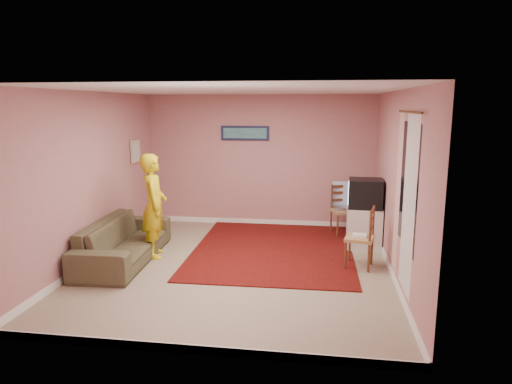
# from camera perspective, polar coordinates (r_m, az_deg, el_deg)

# --- Properties ---
(ground) EXTENTS (5.00, 5.00, 0.00)m
(ground) POSITION_cam_1_polar(r_m,az_deg,el_deg) (6.98, -2.28, -9.26)
(ground) COLOR gray
(ground) RESTS_ON ground
(wall_back) EXTENTS (4.50, 0.02, 2.60)m
(wall_back) POSITION_cam_1_polar(r_m,az_deg,el_deg) (9.09, 0.53, 3.91)
(wall_back) COLOR #B47677
(wall_back) RESTS_ON ground
(wall_front) EXTENTS (4.50, 0.02, 2.60)m
(wall_front) POSITION_cam_1_polar(r_m,az_deg,el_deg) (4.27, -8.52, -4.21)
(wall_front) COLOR #B47677
(wall_front) RESTS_ON ground
(wall_left) EXTENTS (0.02, 5.00, 2.60)m
(wall_left) POSITION_cam_1_polar(r_m,az_deg,el_deg) (7.39, -19.77, 1.66)
(wall_left) COLOR #B47677
(wall_left) RESTS_ON ground
(wall_right) EXTENTS (0.02, 5.00, 2.60)m
(wall_right) POSITION_cam_1_polar(r_m,az_deg,el_deg) (6.62, 17.17, 0.80)
(wall_right) COLOR #B47677
(wall_right) RESTS_ON ground
(ceiling) EXTENTS (4.50, 5.00, 0.02)m
(ceiling) POSITION_cam_1_polar(r_m,az_deg,el_deg) (6.56, -2.45, 12.59)
(ceiling) COLOR silver
(ceiling) RESTS_ON wall_back
(baseboard_back) EXTENTS (4.50, 0.02, 0.10)m
(baseboard_back) POSITION_cam_1_polar(r_m,az_deg,el_deg) (9.32, 0.51, -3.75)
(baseboard_back) COLOR white
(baseboard_back) RESTS_ON ground
(baseboard_front) EXTENTS (4.50, 0.02, 0.10)m
(baseboard_front) POSITION_cam_1_polar(r_m,az_deg,el_deg) (4.76, -8.04, -18.88)
(baseboard_front) COLOR white
(baseboard_front) RESTS_ON ground
(baseboard_left) EXTENTS (0.02, 5.00, 0.10)m
(baseboard_left) POSITION_cam_1_polar(r_m,az_deg,el_deg) (7.68, -19.11, -7.59)
(baseboard_left) COLOR white
(baseboard_left) RESTS_ON ground
(baseboard_right) EXTENTS (0.02, 5.00, 0.10)m
(baseboard_right) POSITION_cam_1_polar(r_m,az_deg,el_deg) (6.94, 16.50, -9.42)
(baseboard_right) COLOR white
(baseboard_right) RESTS_ON ground
(window) EXTENTS (0.01, 1.10, 1.50)m
(window) POSITION_cam_1_polar(r_m,az_deg,el_deg) (5.72, 18.55, 0.72)
(window) COLOR black
(window) RESTS_ON wall_right
(curtain_sheer) EXTENTS (0.01, 0.75, 2.10)m
(curtain_sheer) POSITION_cam_1_polar(r_m,az_deg,el_deg) (5.61, 18.55, -1.55)
(curtain_sheer) COLOR silver
(curtain_sheer) RESTS_ON wall_right
(curtain_floral) EXTENTS (0.01, 0.35, 2.10)m
(curtain_floral) POSITION_cam_1_polar(r_m,az_deg,el_deg) (6.28, 17.30, -0.19)
(curtain_floral) COLOR beige
(curtain_floral) RESTS_ON wall_right
(curtain_rod) EXTENTS (0.02, 1.40, 0.02)m
(curtain_rod) POSITION_cam_1_polar(r_m,az_deg,el_deg) (5.63, 18.64, 9.48)
(curtain_rod) COLOR brown
(curtain_rod) RESTS_ON wall_right
(picture_back) EXTENTS (0.95, 0.04, 0.28)m
(picture_back) POSITION_cam_1_polar(r_m,az_deg,el_deg) (9.05, -1.39, 7.37)
(picture_back) COLOR #151839
(picture_back) RESTS_ON wall_back
(picture_left) EXTENTS (0.04, 0.38, 0.42)m
(picture_left) POSITION_cam_1_polar(r_m,az_deg,el_deg) (8.78, -14.82, 4.94)
(picture_left) COLOR #CEB58D
(picture_left) RESTS_ON wall_left
(area_rug) EXTENTS (2.68, 3.32, 0.02)m
(area_rug) POSITION_cam_1_polar(r_m,az_deg,el_deg) (7.73, 2.11, -7.17)
(area_rug) COLOR black
(area_rug) RESTS_ON ground
(tv_cabinet) EXTENTS (0.56, 0.51, 0.71)m
(tv_cabinet) POSITION_cam_1_polar(r_m,az_deg,el_deg) (7.94, 13.34, -4.37)
(tv_cabinet) COLOR silver
(tv_cabinet) RESTS_ON ground
(crt_tv) EXTENTS (0.59, 0.53, 0.48)m
(crt_tv) POSITION_cam_1_polar(r_m,az_deg,el_deg) (7.81, 13.49, -0.16)
(crt_tv) COLOR black
(crt_tv) RESTS_ON tv_cabinet
(chair_a) EXTENTS (0.53, 0.52, 0.50)m
(chair_a) POSITION_cam_1_polar(r_m,az_deg,el_deg) (8.64, 10.94, -1.60)
(chair_a) COLOR tan
(chair_a) RESTS_ON ground
(dvd_player) EXTENTS (0.41, 0.32, 0.07)m
(dvd_player) POSITION_cam_1_polar(r_m,az_deg,el_deg) (8.65, 10.93, -1.98)
(dvd_player) COLOR #A3A3A8
(dvd_player) RESTS_ON chair_a
(blue_throw) EXTENTS (0.43, 0.05, 0.45)m
(blue_throw) POSITION_cam_1_polar(r_m,az_deg,el_deg) (8.79, 10.93, -0.17)
(blue_throw) COLOR #89AEE1
(blue_throw) RESTS_ON chair_a
(chair_b) EXTENTS (0.48, 0.49, 0.50)m
(chair_b) POSITION_cam_1_polar(r_m,az_deg,el_deg) (6.96, 12.85, -4.74)
(chair_b) COLOR tan
(chair_b) RESTS_ON ground
(game_console) EXTENTS (0.20, 0.15, 0.04)m
(game_console) POSITION_cam_1_polar(r_m,az_deg,el_deg) (6.98, 12.83, -5.30)
(game_console) COLOR white
(game_console) RESTS_ON chair_b
(sofa) EXTENTS (0.98, 2.25, 0.64)m
(sofa) POSITION_cam_1_polar(r_m,az_deg,el_deg) (7.42, -16.15, -5.85)
(sofa) COLOR brown
(sofa) RESTS_ON ground
(person) EXTENTS (0.57, 0.70, 1.66)m
(person) POSITION_cam_1_polar(r_m,az_deg,el_deg) (7.40, -12.62, -1.68)
(person) COLOR gold
(person) RESTS_ON ground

